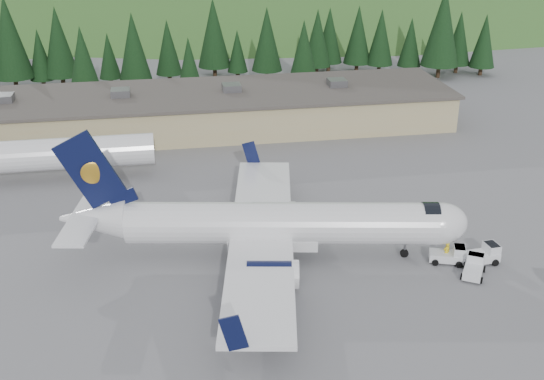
{
  "coord_description": "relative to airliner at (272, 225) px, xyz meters",
  "views": [
    {
      "loc": [
        -10.47,
        -53.09,
        30.3
      ],
      "look_at": [
        0.0,
        6.0,
        4.0
      ],
      "focal_mm": 45.0,
      "sensor_mm": 36.0,
      "label": 1
    }
  ],
  "objects": [
    {
      "name": "baggage_tug_b",
      "position": [
        15.46,
        -3.79,
        -2.48
      ],
      "size": [
        3.4,
        2.63,
        1.64
      ],
      "rotation": [
        0.0,
        0.0,
        -0.34
      ],
      "color": "silver",
      "rests_on": "ground"
    },
    {
      "name": "baggage_tug_d",
      "position": [
        16.61,
        -6.09,
        -2.5
      ],
      "size": [
        2.89,
        3.32,
        1.59
      ],
      "rotation": [
        0.0,
        0.0,
        1.01
      ],
      "color": "silver",
      "rests_on": "ground"
    },
    {
      "name": "airliner",
      "position": [
        0.0,
        0.0,
        0.0
      ],
      "size": [
        36.25,
        34.2,
        12.06
      ],
      "rotation": [
        0.0,
        0.0,
        -0.18
      ],
      "color": "white",
      "rests_on": "ground"
    },
    {
      "name": "second_airliner",
      "position": [
        -23.88,
        21.81,
        0.11
      ],
      "size": [
        27.5,
        11.0,
        10.05
      ],
      "color": "white",
      "rests_on": "ground"
    },
    {
      "name": "ramp_worker",
      "position": [
        15.13,
        -3.6,
        -2.26
      ],
      "size": [
        0.78,
        0.6,
        1.91
      ],
      "primitive_type": "imported",
      "rotation": [
        0.0,
        0.0,
        3.37
      ],
      "color": "yellow",
      "rests_on": "ground"
    },
    {
      "name": "ground",
      "position": [
        1.04,
        -0.19,
        -3.21
      ],
      "size": [
        600.0,
        600.0,
        0.0
      ],
      "primitive_type": "plane",
      "color": "slate"
    },
    {
      "name": "terminal_building",
      "position": [
        -3.97,
        37.81,
        -0.59
      ],
      "size": [
        71.0,
        17.0,
        6.1
      ],
      "color": "tan",
      "rests_on": "ground"
    },
    {
      "name": "hills",
      "position": [
        54.38,
        207.19,
        -86.01
      ],
      "size": [
        614.0,
        330.0,
        300.0
      ],
      "color": "#2D5821",
      "rests_on": "ground"
    },
    {
      "name": "baggage_tug_a",
      "position": [
        18.32,
        -4.28,
        -2.44
      ],
      "size": [
        3.37,
        2.2,
        1.73
      ],
      "rotation": [
        0.0,
        0.0,
        0.09
      ],
      "color": "silver",
      "rests_on": "ground"
    },
    {
      "name": "tree_line",
      "position": [
        -7.9,
        61.79,
        4.08
      ],
      "size": [
        112.42,
        17.31,
        14.52
      ],
      "color": "black",
      "rests_on": "ground"
    }
  ]
}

